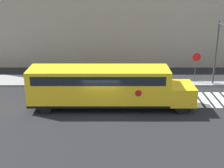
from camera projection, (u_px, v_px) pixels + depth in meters
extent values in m
plane|color=black|center=(102.00, 110.00, 22.23)|extent=(60.00, 60.00, 0.00)
cube|color=gray|center=(104.00, 80.00, 28.35)|extent=(44.00, 3.00, 0.15)
cube|color=#9E937F|center=(105.00, 1.00, 32.37)|extent=(32.00, 4.00, 13.23)
cube|color=white|center=(195.00, 100.00, 24.12)|extent=(0.50, 3.20, 0.01)
cube|color=white|center=(204.00, 100.00, 24.12)|extent=(0.50, 3.20, 0.01)
cube|color=white|center=(213.00, 100.00, 24.12)|extent=(0.50, 3.20, 0.01)
cube|color=white|center=(222.00, 100.00, 24.12)|extent=(0.50, 3.20, 0.01)
cube|color=yellow|center=(99.00, 85.00, 22.15)|extent=(9.86, 2.50, 2.51)
cube|color=yellow|center=(181.00, 93.00, 22.34)|extent=(1.82, 2.50, 1.30)
cube|color=black|center=(99.00, 101.00, 22.54)|extent=(9.86, 2.54, 0.16)
cube|color=black|center=(99.00, 76.00, 21.92)|extent=(9.07, 2.53, 0.64)
cylinder|color=red|center=(139.00, 93.00, 20.97)|extent=(0.44, 0.02, 0.44)
cylinder|color=black|center=(176.00, 96.00, 23.56)|extent=(1.00, 0.30, 1.00)
cylinder|color=black|center=(182.00, 107.00, 21.52)|extent=(1.00, 0.30, 1.00)
cylinder|color=black|center=(51.00, 96.00, 23.57)|extent=(1.00, 0.30, 1.00)
cylinder|color=black|center=(45.00, 107.00, 21.53)|extent=(1.00, 0.30, 1.00)
cylinder|color=#38383A|center=(196.00, 70.00, 27.48)|extent=(0.07, 0.07, 2.44)
cylinder|color=red|center=(197.00, 57.00, 27.05)|extent=(0.73, 0.03, 0.73)
cylinder|color=#38383A|center=(216.00, 53.00, 26.60)|extent=(0.16, 0.16, 5.62)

